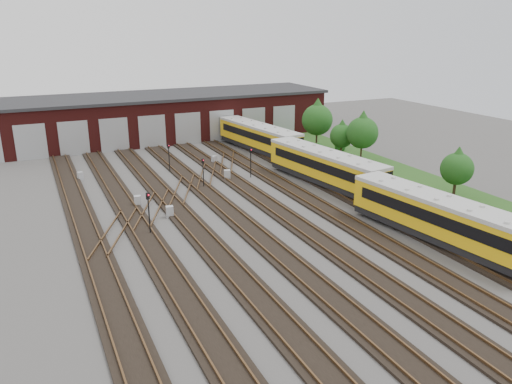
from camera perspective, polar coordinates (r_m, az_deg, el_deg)
name	(u,v)px	position (r m, az deg, el deg)	size (l,w,h in m)	color
ground	(284,236)	(39.37, 3.27, -5.03)	(120.00, 120.00, 0.00)	#484543
track_network	(279,232)	(39.73, 2.66, -4.62)	(30.40, 70.00, 0.33)	black
maintenance_shed	(155,116)	(74.80, -11.42, 8.48)	(51.00, 12.50, 6.35)	#4E1413
grass_verge	(393,174)	(57.45, 15.39, 1.96)	(8.00, 55.00, 0.05)	#234B19
metro_train	(325,166)	(51.67, 7.89, 2.91)	(4.89, 47.90, 3.24)	black
signal_mast_0	(149,208)	(39.61, -12.17, -1.84)	(0.30, 0.29, 3.48)	black
signal_mast_1	(169,154)	(56.79, -9.93, 4.26)	(0.27, 0.25, 3.19)	black
signal_mast_2	(203,170)	(50.51, -6.06, 2.57)	(0.26, 0.25, 3.06)	black
signal_mast_3	(251,159)	(53.78, -0.61, 3.80)	(0.29, 0.27, 3.26)	black
relay_cabinet_0	(138,201)	(46.77, -13.37, -1.00)	(0.59, 0.49, 0.99)	#A9AAAE
relay_cabinet_1	(80,176)	(56.58, -19.44, 1.75)	(0.52, 0.44, 0.87)	#A9AAAE
relay_cabinet_2	(170,212)	(43.49, -9.83, -2.24)	(0.61, 0.51, 1.01)	#A9AAAE
relay_cabinet_3	(227,175)	(53.48, -3.31, 1.97)	(0.64, 0.53, 1.07)	#A9AAAE
relay_cabinet_4	(214,160)	(60.19, -4.81, 3.72)	(0.53, 0.44, 0.88)	#A9AAAE
tree_0	(317,116)	(67.21, 7.03, 8.60)	(4.09, 4.09, 6.77)	#342117
tree_1	(342,133)	(62.83, 9.79, 6.66)	(2.94, 2.94, 4.87)	#342117
tree_2	(363,129)	(61.17, 12.09, 7.06)	(3.78, 3.78, 6.26)	#342117
tree_3	(457,165)	(50.60, 22.03, 2.88)	(3.06, 3.06, 5.07)	#342117
bush_0	(427,193)	(49.42, 18.95, -0.15)	(1.51, 1.51, 1.51)	#194614
bush_1	(318,147)	(65.76, 7.09, 5.16)	(1.45, 1.45, 1.45)	#194614
bush_2	(340,145)	(67.03, 9.60, 5.29)	(1.44, 1.44, 1.44)	#194614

